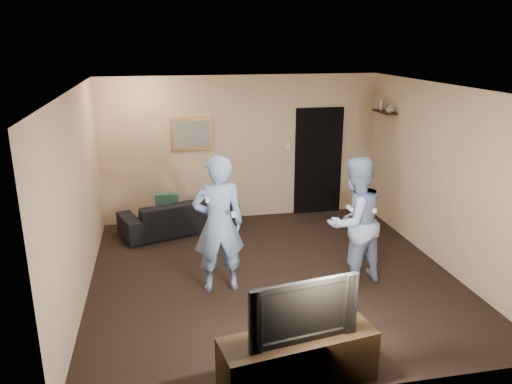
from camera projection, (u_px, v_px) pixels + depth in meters
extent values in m
plane|color=black|center=(272.00, 275.00, 7.05)|extent=(5.00, 5.00, 0.00)
cube|color=silver|center=(274.00, 88.00, 6.28)|extent=(5.00, 5.00, 0.04)
cube|color=tan|center=(242.00, 148.00, 9.01)|extent=(5.00, 0.04, 2.60)
cube|color=tan|center=(339.00, 268.00, 4.32)|extent=(5.00, 0.04, 2.60)
cube|color=tan|center=(78.00, 198.00, 6.20)|extent=(0.04, 5.00, 2.60)
cube|color=tan|center=(443.00, 177.00, 7.13)|extent=(0.04, 5.00, 2.60)
imported|color=black|center=(179.00, 214.00, 8.62)|extent=(2.12, 1.35, 0.58)
cube|color=#164437|center=(167.00, 205.00, 8.52)|extent=(0.40, 0.13, 0.40)
cube|color=olive|center=(191.00, 134.00, 8.73)|extent=(0.72, 0.05, 0.57)
cube|color=slate|center=(191.00, 134.00, 8.70)|extent=(0.62, 0.01, 0.47)
cube|color=black|center=(318.00, 161.00, 9.34)|extent=(0.90, 0.06, 2.00)
cube|color=silver|center=(288.00, 147.00, 9.14)|extent=(0.08, 0.02, 0.12)
cube|color=black|center=(385.00, 112.00, 8.60)|extent=(0.20, 0.60, 0.03)
imported|color=#B4B4B9|center=(390.00, 108.00, 8.39)|extent=(0.14, 0.14, 0.14)
cylinder|color=silver|center=(381.00, 105.00, 8.71)|extent=(0.06, 0.06, 0.18)
cube|color=black|center=(298.00, 360.00, 4.78)|extent=(1.57, 0.72, 0.54)
imported|color=black|center=(299.00, 307.00, 4.61)|extent=(1.08, 0.31, 0.62)
imported|color=#7899D1|center=(219.00, 224.00, 6.40)|extent=(0.68, 0.45, 1.83)
cube|color=white|center=(207.00, 199.00, 6.04)|extent=(0.04, 0.14, 0.04)
cube|color=white|center=(233.00, 215.00, 6.17)|extent=(0.05, 0.09, 0.05)
imported|color=#8EA9CE|center=(354.00, 222.00, 6.59)|extent=(1.04, 0.93, 1.76)
cube|color=white|center=(350.00, 208.00, 6.27)|extent=(0.04, 0.14, 0.04)
cube|color=white|center=(374.00, 210.00, 6.34)|extent=(0.05, 0.09, 0.05)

